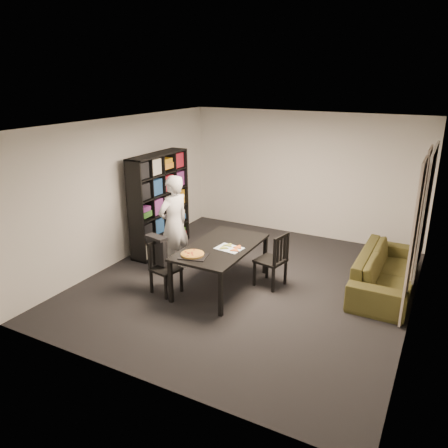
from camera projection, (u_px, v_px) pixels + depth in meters
The scene contains 16 objects.
room at pixel (249, 209), 6.82m from camera, with size 5.01×5.51×2.61m.
window_pane at pixel (427, 208), 6.16m from camera, with size 0.02×1.40×1.60m, color black.
window_frame at pixel (426, 208), 6.16m from camera, with size 0.03×1.52×1.72m, color white.
curtain_left at pixel (413, 242), 5.87m from camera, with size 0.03×0.70×2.25m, color #BAAD9F.
curtain_right at pixel (420, 220), 6.74m from camera, with size 0.03×0.70×2.25m, color #BAAD9F.
bookshelf at pixel (160, 203), 8.38m from camera, with size 0.35×1.50×1.90m, color black.
dining_table at pixel (221, 250), 6.93m from camera, with size 0.95×1.71×0.71m.
chair_left at pixel (162, 263), 6.85m from camera, with size 0.46×0.46×0.84m.
chair_right at pixel (275, 257), 6.98m from camera, with size 0.50×0.50×0.91m.
draped_jacket at pixel (157, 249), 6.85m from camera, with size 0.40×0.24×0.46m.
person at pixel (174, 224), 7.46m from camera, with size 0.62×0.41×1.71m, color silver.
baking_tray at pixel (194, 256), 6.50m from camera, with size 0.40×0.32×0.01m, color black.
pepperoni_pizza at pixel (192, 254), 6.53m from camera, with size 0.35×0.35×0.03m.
kitchen_towel at pixel (229, 248), 6.80m from camera, with size 0.40×0.30×0.01m, color white.
pizza_slices at pixel (231, 247), 6.81m from camera, with size 0.37×0.31×0.01m, color #C08D3C, non-canonical shape.
sofa at pixel (386, 271), 6.96m from camera, with size 2.13×0.83×0.62m, color #3E3C18.
Camera 1 is at (2.71, -5.95, 3.28)m, focal length 35.00 mm.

